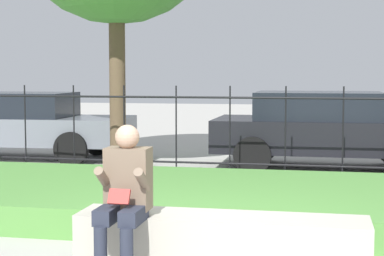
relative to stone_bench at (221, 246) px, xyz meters
name	(u,v)px	position (x,y,z in m)	size (l,w,h in m)	color
stone_bench	(221,246)	(0.00, 0.00, 0.00)	(2.55, 0.53, 0.50)	#B7B2A3
person_seated_reader	(124,193)	(-0.79, -0.30, 0.50)	(0.42, 0.73, 1.30)	black
grass_berm	(239,201)	(-0.13, 2.27, -0.06)	(10.69, 3.15, 0.33)	#569342
iron_fence	(257,132)	(-0.13, 4.52, 0.59)	(8.69, 0.03, 1.54)	black
car_parked_center	(325,128)	(0.91, 6.33, 0.52)	(4.05, 1.97, 1.40)	black
car_parked_left	(16,123)	(-5.23, 6.55, 0.50)	(4.59, 1.99, 1.34)	slate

